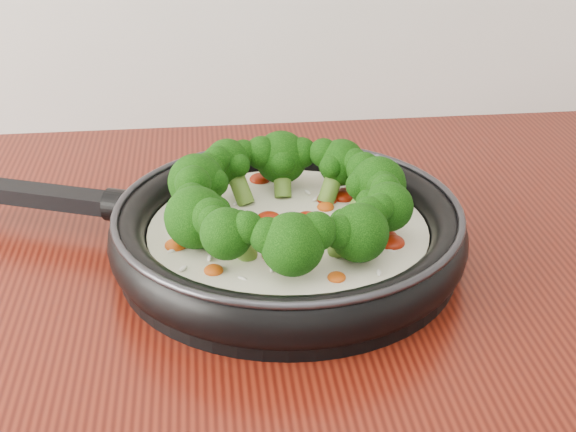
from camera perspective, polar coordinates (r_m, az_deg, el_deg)
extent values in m
cylinder|color=black|center=(0.81, 0.00, -2.72)|extent=(0.44, 0.44, 0.01)
torus|color=black|center=(0.80, 0.00, -1.09)|extent=(0.46, 0.46, 0.04)
torus|color=#2D2D33|center=(0.79, 0.00, 0.45)|extent=(0.45, 0.45, 0.01)
cube|color=black|center=(0.90, -17.19, 1.38)|extent=(0.20, 0.10, 0.02)
cylinder|color=black|center=(0.85, -11.82, 0.72)|extent=(0.04, 0.04, 0.04)
cylinder|color=white|center=(0.80, 0.00, -1.57)|extent=(0.36, 0.36, 0.02)
ellipsoid|color=maroon|center=(0.83, -5.57, 0.39)|extent=(0.03, 0.03, 0.01)
ellipsoid|color=maroon|center=(0.90, -2.03, 2.66)|extent=(0.03, 0.03, 0.01)
ellipsoid|color=#CA4A0C|center=(0.83, 2.71, 0.64)|extent=(0.03, 0.03, 0.01)
ellipsoid|color=maroon|center=(0.78, 7.23, -1.42)|extent=(0.02, 0.02, 0.01)
ellipsoid|color=maroon|center=(0.81, -1.40, -0.21)|extent=(0.04, 0.04, 0.01)
ellipsoid|color=#CA4A0C|center=(0.78, 3.14, -1.36)|extent=(0.02, 0.02, 0.01)
ellipsoid|color=maroon|center=(0.85, 2.84, 1.20)|extent=(0.02, 0.02, 0.01)
ellipsoid|color=maroon|center=(0.78, 6.02, -1.37)|extent=(0.02, 0.02, 0.01)
ellipsoid|color=#CA4A0C|center=(0.71, 3.51, -4.42)|extent=(0.02, 0.02, 0.01)
ellipsoid|color=maroon|center=(0.75, -1.04, -2.80)|extent=(0.03, 0.03, 0.01)
ellipsoid|color=maroon|center=(0.77, 7.43, -1.90)|extent=(0.04, 0.04, 0.01)
ellipsoid|color=#CA4A0C|center=(0.79, -3.98, -1.08)|extent=(0.02, 0.02, 0.01)
ellipsoid|color=maroon|center=(0.81, -4.31, -0.10)|extent=(0.03, 0.03, 0.01)
ellipsoid|color=maroon|center=(0.81, -5.58, -0.13)|extent=(0.02, 0.02, 0.01)
ellipsoid|color=#CA4A0C|center=(0.77, -8.06, -2.09)|extent=(0.03, 0.03, 0.01)
ellipsoid|color=maroon|center=(0.86, 4.16, 1.63)|extent=(0.03, 0.03, 0.01)
ellipsoid|color=maroon|center=(0.86, 4.01, 1.38)|extent=(0.03, 0.03, 0.01)
ellipsoid|color=#CA4A0C|center=(0.72, -5.37, -3.90)|extent=(0.03, 0.03, 0.01)
ellipsoid|color=maroon|center=(0.81, 1.39, -0.17)|extent=(0.03, 0.03, 0.01)
ellipsoid|color=white|center=(0.75, -2.70, -2.72)|extent=(0.01, 0.01, 0.00)
ellipsoid|color=white|center=(0.76, -8.31, -2.50)|extent=(0.01, 0.01, 0.00)
ellipsoid|color=white|center=(0.85, 2.00, 1.23)|extent=(0.01, 0.01, 0.00)
ellipsoid|color=white|center=(0.81, 0.24, -0.05)|extent=(0.01, 0.01, 0.00)
ellipsoid|color=white|center=(0.81, -0.62, -0.10)|extent=(0.01, 0.01, 0.00)
ellipsoid|color=white|center=(0.79, -0.55, -1.17)|extent=(0.01, 0.01, 0.00)
ellipsoid|color=white|center=(0.72, 6.54, -4.07)|extent=(0.01, 0.01, 0.00)
ellipsoid|color=white|center=(0.84, -3.72, 0.93)|extent=(0.01, 0.01, 0.00)
ellipsoid|color=white|center=(0.80, 0.27, -0.61)|extent=(0.01, 0.01, 0.00)
ellipsoid|color=white|center=(0.71, -3.29, -4.52)|extent=(0.01, 0.01, 0.00)
ellipsoid|color=white|center=(0.75, -0.54, -2.41)|extent=(0.01, 0.01, 0.00)
ellipsoid|color=white|center=(0.74, -5.63, -3.02)|extent=(0.01, 0.01, 0.00)
ellipsoid|color=white|center=(0.86, 2.48, 1.61)|extent=(0.01, 0.01, 0.00)
ellipsoid|color=white|center=(0.90, -3.65, 2.79)|extent=(0.01, 0.01, 0.00)
ellipsoid|color=white|center=(0.82, -5.63, 0.03)|extent=(0.01, 0.01, 0.00)
ellipsoid|color=white|center=(0.86, 1.42, 1.71)|extent=(0.01, 0.01, 0.00)
ellipsoid|color=white|center=(0.79, -0.69, -0.96)|extent=(0.01, 0.01, 0.00)
ellipsoid|color=white|center=(0.85, 2.62, 1.25)|extent=(0.01, 0.01, 0.00)
ellipsoid|color=white|center=(0.72, -1.13, -3.82)|extent=(0.01, 0.01, 0.00)
ellipsoid|color=white|center=(0.76, 7.42, -2.55)|extent=(0.01, 0.01, 0.00)
ellipsoid|color=white|center=(0.73, -7.54, -3.75)|extent=(0.01, 0.01, 0.00)
cylinder|color=olive|center=(0.77, 5.64, -0.55)|extent=(0.04, 0.03, 0.04)
sphere|color=black|center=(0.76, 7.21, 0.67)|extent=(0.06, 0.06, 0.05)
sphere|color=black|center=(0.77, 7.04, 1.89)|extent=(0.04, 0.04, 0.03)
sphere|color=black|center=(0.74, 6.63, 0.58)|extent=(0.04, 0.04, 0.03)
sphere|color=black|center=(0.76, 5.77, 1.03)|extent=(0.03, 0.03, 0.02)
cylinder|color=olive|center=(0.81, 5.20, 0.89)|extent=(0.04, 0.03, 0.04)
sphere|color=black|center=(0.81, 6.46, 2.25)|extent=(0.07, 0.07, 0.06)
sphere|color=black|center=(0.82, 5.46, 3.36)|extent=(0.05, 0.05, 0.04)
sphere|color=black|center=(0.79, 6.83, 2.00)|extent=(0.04, 0.04, 0.03)
sphere|color=black|center=(0.80, 5.18, 2.21)|extent=(0.04, 0.04, 0.03)
cylinder|color=olive|center=(0.85, 3.11, 2.18)|extent=(0.04, 0.04, 0.04)
sphere|color=black|center=(0.85, 3.86, 3.86)|extent=(0.07, 0.07, 0.05)
sphere|color=black|center=(0.85, 2.57, 4.56)|extent=(0.04, 0.04, 0.03)
sphere|color=black|center=(0.84, 4.81, 3.87)|extent=(0.04, 0.04, 0.03)
sphere|color=black|center=(0.84, 3.14, 3.56)|extent=(0.03, 0.03, 0.03)
cylinder|color=olive|center=(0.86, -0.40, 2.54)|extent=(0.02, 0.04, 0.04)
sphere|color=black|center=(0.87, -0.50, 4.24)|extent=(0.07, 0.07, 0.06)
sphere|color=black|center=(0.86, -1.92, 4.56)|extent=(0.05, 0.05, 0.04)
sphere|color=black|center=(0.86, 0.97, 4.57)|extent=(0.04, 0.04, 0.03)
sphere|color=black|center=(0.85, -0.40, 3.85)|extent=(0.04, 0.04, 0.03)
cylinder|color=olive|center=(0.84, -3.50, 2.17)|extent=(0.04, 0.04, 0.04)
sphere|color=black|center=(0.85, -4.37, 3.93)|extent=(0.06, 0.06, 0.05)
sphere|color=black|center=(0.83, -5.14, 4.01)|extent=(0.04, 0.04, 0.03)
sphere|color=black|center=(0.85, -3.22, 4.56)|extent=(0.04, 0.04, 0.03)
sphere|color=black|center=(0.83, -3.57, 3.65)|extent=(0.03, 0.03, 0.02)
cylinder|color=olive|center=(0.81, -5.26, 0.99)|extent=(0.04, 0.03, 0.04)
sphere|color=black|center=(0.81, -6.58, 2.45)|extent=(0.08, 0.08, 0.06)
sphere|color=black|center=(0.79, -6.83, 2.32)|extent=(0.05, 0.05, 0.04)
sphere|color=black|center=(0.83, -5.71, 3.43)|extent=(0.04, 0.04, 0.03)
sphere|color=black|center=(0.80, -5.31, 2.41)|extent=(0.04, 0.04, 0.03)
cylinder|color=olive|center=(0.76, -5.26, -1.07)|extent=(0.04, 0.03, 0.04)
sphere|color=black|center=(0.75, -6.62, -0.11)|extent=(0.08, 0.08, 0.06)
sphere|color=black|center=(0.73, -5.58, -0.14)|extent=(0.05, 0.05, 0.04)
sphere|color=black|center=(0.77, -6.90, 1.09)|extent=(0.05, 0.05, 0.04)
sphere|color=black|center=(0.75, -5.22, 0.34)|extent=(0.04, 0.04, 0.03)
cylinder|color=olive|center=(0.73, -3.42, -2.11)|extent=(0.04, 0.04, 0.04)
sphere|color=black|center=(0.71, -4.44, -1.28)|extent=(0.06, 0.06, 0.05)
sphere|color=black|center=(0.70, -2.97, -0.82)|extent=(0.04, 0.04, 0.03)
sphere|color=black|center=(0.72, -5.38, -0.30)|extent=(0.04, 0.04, 0.03)
sphere|color=black|center=(0.72, -3.49, -0.49)|extent=(0.03, 0.03, 0.02)
cylinder|color=olive|center=(0.72, 0.25, -2.68)|extent=(0.02, 0.04, 0.04)
sphere|color=black|center=(0.69, 0.32, -2.05)|extent=(0.07, 0.07, 0.06)
sphere|color=black|center=(0.70, 2.06, -1.11)|extent=(0.05, 0.05, 0.04)
sphere|color=black|center=(0.69, -1.47, -1.43)|extent=(0.04, 0.04, 0.03)
sphere|color=black|center=(0.71, 0.25, -1.11)|extent=(0.04, 0.04, 0.03)
cylinder|color=olive|center=(0.74, 4.03, -1.96)|extent=(0.04, 0.04, 0.04)
sphere|color=black|center=(0.72, 5.12, -1.20)|extent=(0.07, 0.07, 0.05)
sphere|color=black|center=(0.73, 5.87, 0.10)|extent=(0.04, 0.04, 0.03)
sphere|color=black|center=(0.71, 3.75, -1.15)|extent=(0.04, 0.04, 0.03)
sphere|color=black|center=(0.73, 4.00, -0.51)|extent=(0.04, 0.04, 0.03)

